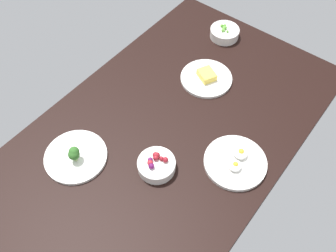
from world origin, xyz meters
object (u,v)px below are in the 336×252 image
object	(u,v)px
bowl_berries	(156,165)
plate_eggs	(236,162)
bowl_peas	(225,32)
plate_broccoli	(76,156)
plate_cheese	(206,78)

from	to	relation	value
bowl_berries	plate_eggs	bearing A→B (deg)	132.05
bowl_berries	bowl_peas	bearing A→B (deg)	-165.11
plate_broccoli	bowl_peas	distance (cm)	87.61
plate_eggs	bowl_peas	bearing A→B (deg)	-143.47
plate_broccoli	plate_cheese	xyz separation A→B (cm)	(-60.29, 14.76, -0.28)
plate_eggs	bowl_berries	world-z (taller)	bowl_berries
plate_broccoli	plate_cheese	size ratio (longest dim) A/B	1.04
plate_eggs	bowl_peas	size ratio (longest dim) A/B	1.68
plate_broccoli	plate_cheese	distance (cm)	62.07
plate_broccoli	plate_eggs	size ratio (longest dim) A/B	1.01
plate_broccoli	bowl_peas	bearing A→B (deg)	176.14
plate_eggs	bowl_berries	bearing A→B (deg)	-47.95
plate_cheese	bowl_berries	xyz separation A→B (cm)	(45.67, 10.49, 1.39)
bowl_peas	bowl_berries	bearing A→B (deg)	14.89
plate_broccoli	bowl_peas	world-z (taller)	plate_broccoli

